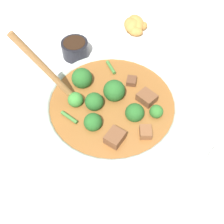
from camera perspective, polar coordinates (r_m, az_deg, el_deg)
ground_plane at (r=0.63m, az=0.00°, el=-3.64°), size 4.00×4.00×0.00m
stew_bowl at (r=0.58m, az=-0.06°, el=-0.37°), size 0.29×0.28×0.26m
condiment_bowl at (r=0.78m, az=-7.59°, el=12.72°), size 0.07×0.07×0.04m
food_plate at (r=0.85m, az=4.43°, el=16.32°), size 0.20×0.20×0.05m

